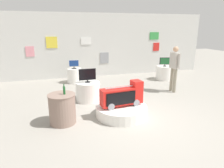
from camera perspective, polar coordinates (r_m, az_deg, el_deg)
ground_plane at (r=5.62m, az=7.17°, el=-9.81°), size 30.00×30.00×0.00m
back_wall_display at (r=10.17m, az=-4.49°, el=10.84°), size 11.67×0.13×3.08m
main_display_pedestal at (r=5.74m, az=2.67°, el=-7.53°), size 1.44×1.44×0.29m
novelty_firetruck_tv at (r=5.58m, az=2.98°, el=-3.44°), size 1.21×0.48×0.68m
display_pedestal_left_rear at (r=9.19m, az=-10.57°, el=2.36°), size 0.64×0.64×0.64m
tv_on_left_rear at (r=9.08m, az=-10.73°, el=5.59°), size 0.43×0.21×0.38m
display_pedestal_center_rear at (r=6.87m, az=-6.82°, el=-2.07°), size 0.81×0.81×0.64m
tv_on_center_rear at (r=6.71m, az=-6.98°, el=2.56°), size 0.56×0.17×0.46m
display_pedestal_right_rear at (r=9.89m, az=14.56°, el=3.07°), size 0.77×0.77×0.64m
tv_on_right_rear at (r=9.78m, az=14.80°, el=6.22°), size 0.50×0.18×0.41m
side_table_round at (r=5.37m, az=-13.88°, el=-6.75°), size 0.70×0.70×0.78m
bottle_on_side_table at (r=5.20m, az=-13.37°, el=-1.69°), size 0.06×0.06×0.27m
shopper_browsing_near_truck at (r=7.96m, az=17.25°, el=4.99°), size 0.23×0.56×1.73m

